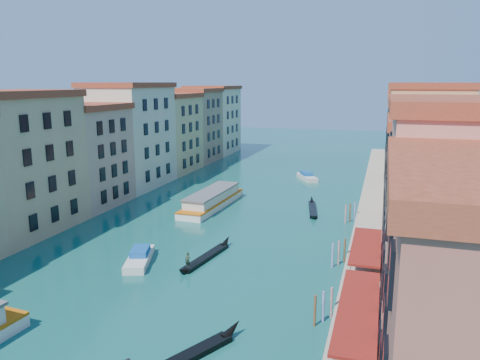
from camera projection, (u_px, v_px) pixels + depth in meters
The scene contains 11 objects.
left_bank_palazzos at pixel (113, 143), 89.17m from camera, with size 12.80×128.40×21.00m.
right_bank_palazzos at pixel (427, 156), 73.26m from camera, with size 12.80×128.40×21.00m.
quay at pixel (371, 209), 77.47m from camera, with size 4.00×140.00×1.00m, color #ACA28B.
restaurant_awnings at pixel (358, 311), 37.64m from camera, with size 3.20×44.55×3.12m.
mooring_poles_right at pixel (327, 295), 44.30m from camera, with size 1.44×54.24×3.20m.
vaporetto_far at pixel (212, 199), 80.39m from camera, with size 5.30×19.36×2.85m.
gondola_fore at pixel (206, 256), 56.58m from camera, with size 2.90×12.51×2.50m.
gondola_right at pixel (176, 360), 35.25m from camera, with size 7.16×12.32×2.68m.
gondola_far at pixel (313, 208), 78.16m from camera, with size 3.13×12.30×1.75m.
motorboat_mid at pixel (139, 257), 55.65m from camera, with size 4.75×8.08×1.60m.
motorboat_far at pixel (307, 177), 103.18m from camera, with size 5.76×7.94×1.60m.
Camera 1 is at (23.36, -12.92, 21.07)m, focal length 35.00 mm.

